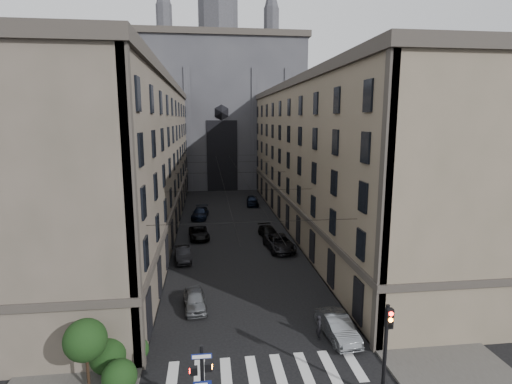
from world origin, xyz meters
name	(u,v)px	position (x,y,z in m)	size (l,w,h in m)	color
sidewalk_left	(151,230)	(-10.50, 36.00, 0.07)	(7.00, 80.00, 0.15)	#383533
sidewalk_right	(309,225)	(10.50, 36.00, 0.07)	(7.00, 80.00, 0.15)	#383533
zebra_crossing	(266,371)	(0.00, 5.00, 0.01)	(11.00, 3.20, 0.01)	beige
building_left	(123,159)	(-13.44, 36.00, 9.34)	(13.60, 60.60, 18.85)	#4D473B
building_right	(332,156)	(13.44, 36.00, 9.34)	(13.60, 60.60, 18.85)	brown
gothic_tower	(219,103)	(0.00, 74.96, 17.80)	(35.00, 23.00, 58.00)	#2D2D33
pedestrian_signal_left	(202,379)	(-3.51, 1.50, 2.32)	(1.02, 0.38, 4.00)	black
traffic_light_right	(386,341)	(5.60, 1.92, 3.29)	(0.34, 0.50, 5.20)	black
shrub_cluster	(105,354)	(-8.72, 5.01, 1.80)	(3.90, 4.40, 3.90)	black
tram_wires	(231,174)	(0.00, 35.63, 7.25)	(14.00, 60.00, 0.43)	black
car_left_near	(195,300)	(-4.20, 13.29, 0.70)	(1.65, 4.10, 1.40)	slate
car_left_midnear	(183,254)	(-5.69, 23.99, 0.70)	(1.49, 4.26, 1.40)	black
car_left_midfar	(199,233)	(-4.20, 31.58, 0.67)	(2.24, 4.85, 1.35)	black
car_left_far	(200,213)	(-4.20, 41.73, 0.76)	(2.12, 5.21, 1.51)	black
car_right_near	(337,327)	(5.20, 8.02, 0.75)	(1.59, 4.55, 1.50)	slate
car_right_midnear	(279,243)	(4.67, 26.14, 0.80)	(2.65, 5.74, 1.60)	black
car_right_midfar	(269,232)	(4.20, 30.90, 0.66)	(1.85, 4.54, 1.32)	black
car_right_far	(252,201)	(4.36, 49.47, 0.82)	(1.94, 4.82, 1.64)	black
pedestrian	(319,327)	(3.98, 8.00, 0.82)	(0.60, 0.39, 1.64)	black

